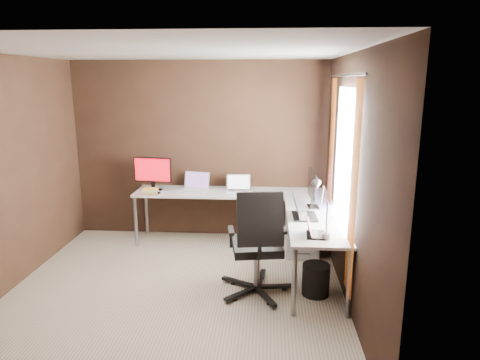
% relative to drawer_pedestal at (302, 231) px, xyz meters
% --- Properties ---
extents(room, '(3.60, 3.60, 2.50)m').
position_rel_drawer_pedestal_xyz_m(room, '(-1.09, -1.08, 0.98)').
color(room, beige).
rests_on(room, ground).
extents(desk, '(2.65, 2.25, 0.73)m').
position_rel_drawer_pedestal_xyz_m(desk, '(-0.59, -0.11, 0.38)').
color(desk, silver).
rests_on(desk, ground).
extents(drawer_pedestal, '(0.42, 0.50, 0.60)m').
position_rel_drawer_pedestal_xyz_m(drawer_pedestal, '(0.00, 0.00, 0.00)').
color(drawer_pedestal, silver).
rests_on(drawer_pedestal, ground).
extents(monitor_left, '(0.53, 0.18, 0.46)m').
position_rel_drawer_pedestal_xyz_m(monitor_left, '(-2.04, 0.35, 0.69)').
color(monitor_left, black).
rests_on(monitor_left, desk).
extents(monitor_right, '(0.14, 0.54, 0.44)m').
position_rel_drawer_pedestal_xyz_m(monitor_right, '(0.08, -0.32, 0.68)').
color(monitor_right, black).
rests_on(monitor_right, desk).
extents(laptop_white, '(0.40, 0.32, 0.24)m').
position_rel_drawer_pedestal_xyz_m(laptop_white, '(-1.46, 0.41, 0.48)').
color(laptop_white, silver).
rests_on(laptop_white, desk).
extents(laptop_silver, '(0.36, 0.27, 0.23)m').
position_rel_drawer_pedestal_xyz_m(laptop_silver, '(-0.86, 0.35, 0.48)').
color(laptop_silver, silver).
rests_on(laptop_silver, desk).
extents(laptop_black_big, '(0.28, 0.39, 0.25)m').
position_rel_drawer_pedestal_xyz_m(laptop_black_big, '(-0.07, -0.72, 0.48)').
color(laptop_black_big, black).
rests_on(laptop_black_big, desk).
extents(laptop_black_small, '(0.20, 0.26, 0.17)m').
position_rel_drawer_pedestal_xyz_m(laptop_black_small, '(0.00, -1.30, 0.47)').
color(laptop_black_small, black).
rests_on(laptop_black_small, desk).
extents(book_stack, '(0.24, 0.21, 0.07)m').
position_rel_drawer_pedestal_xyz_m(book_stack, '(-2.04, 0.16, 0.46)').
color(book_stack, '#A56D58').
rests_on(book_stack, desk).
extents(mouse_left, '(0.09, 0.07, 0.03)m').
position_rel_drawer_pedestal_xyz_m(mouse_left, '(-1.93, 0.15, 0.45)').
color(mouse_left, black).
rests_on(mouse_left, desk).
extents(mouse_corner, '(0.09, 0.06, 0.04)m').
position_rel_drawer_pedestal_xyz_m(mouse_corner, '(-0.63, 0.25, 0.45)').
color(mouse_corner, black).
rests_on(mouse_corner, desk).
extents(desk_lamp, '(0.19, 0.22, 0.57)m').
position_rel_drawer_pedestal_xyz_m(desk_lamp, '(0.05, -1.32, 0.79)').
color(desk_lamp, slate).
rests_on(desk_lamp, desk).
extents(office_chair, '(0.66, 0.66, 1.17)m').
position_rel_drawer_pedestal_xyz_m(office_chair, '(-0.55, -1.13, 0.04)').
color(office_chair, black).
rests_on(office_chair, ground).
extents(wastebasket, '(0.34, 0.34, 0.34)m').
position_rel_drawer_pedestal_xyz_m(wastebasket, '(0.07, -1.11, -0.13)').
color(wastebasket, black).
rests_on(wastebasket, ground).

